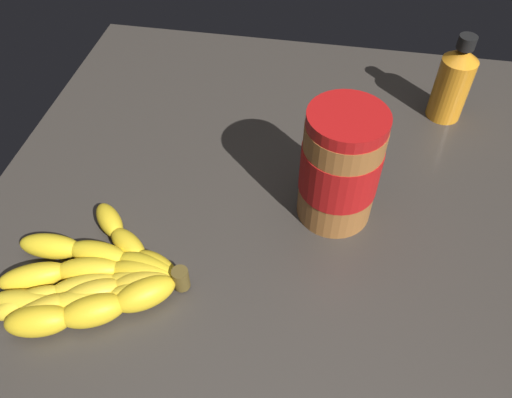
% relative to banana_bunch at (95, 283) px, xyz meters
% --- Properties ---
extents(ground_plane, '(0.92, 0.78, 0.04)m').
position_rel_banana_bunch_xyz_m(ground_plane, '(0.14, -0.18, -0.03)').
color(ground_plane, '#38332D').
extents(banana_bunch, '(0.22, 0.23, 0.04)m').
position_rel_banana_bunch_xyz_m(banana_bunch, '(0.00, 0.00, 0.00)').
color(banana_bunch, yellow).
rests_on(banana_bunch, ground_plane).
extents(peanut_butter_jar, '(0.10, 0.10, 0.17)m').
position_rel_banana_bunch_xyz_m(peanut_butter_jar, '(0.18, -0.27, 0.07)').
color(peanut_butter_jar, '#9E602D').
rests_on(peanut_butter_jar, ground_plane).
extents(honey_bottle, '(0.05, 0.05, 0.14)m').
position_rel_banana_bunch_xyz_m(honey_bottle, '(0.42, -0.43, 0.05)').
color(honey_bottle, orange).
rests_on(honey_bottle, ground_plane).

